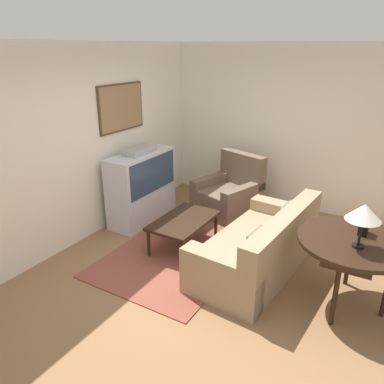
# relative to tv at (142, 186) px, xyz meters

# --- Properties ---
(ground_plane) EXTENTS (12.00, 12.00, 0.00)m
(ground_plane) POSITION_rel_tv_xyz_m (-0.85, -1.76, -0.57)
(ground_plane) COLOR #8E6642
(wall_back) EXTENTS (12.00, 0.10, 2.70)m
(wall_back) POSITION_rel_tv_xyz_m (-0.84, 0.36, 0.79)
(wall_back) COLOR silver
(wall_back) RESTS_ON ground_plane
(wall_right) EXTENTS (0.06, 12.00, 2.70)m
(wall_right) POSITION_rel_tv_xyz_m (1.78, -1.76, 0.78)
(wall_right) COLOR silver
(wall_right) RESTS_ON ground_plane
(area_rug) EXTENTS (2.52, 1.61, 0.01)m
(area_rug) POSITION_rel_tv_xyz_m (-0.51, -1.10, -0.56)
(area_rug) COLOR brown
(area_rug) RESTS_ON ground_plane
(tv) EXTENTS (1.22, 0.48, 1.19)m
(tv) POSITION_rel_tv_xyz_m (0.00, 0.00, 0.00)
(tv) COLOR silver
(tv) RESTS_ON ground_plane
(couch) EXTENTS (2.01, 1.06, 0.83)m
(couch) POSITION_rel_tv_xyz_m (-0.44, -2.16, -0.27)
(couch) COLOR #9E8466
(couch) RESTS_ON ground_plane
(armchair) EXTENTS (1.13, 1.10, 0.97)m
(armchair) POSITION_rel_tv_xyz_m (0.96, -1.08, -0.26)
(armchair) COLOR brown
(armchair) RESTS_ON ground_plane
(coffee_table) EXTENTS (1.01, 0.62, 0.43)m
(coffee_table) POSITION_rel_tv_xyz_m (-0.44, -1.05, -0.18)
(coffee_table) COLOR black
(coffee_table) RESTS_ON ground_plane
(console_table) EXTENTS (1.15, 1.15, 0.79)m
(console_table) POSITION_rel_tv_xyz_m (-0.60, -3.22, 0.16)
(console_table) COLOR black
(console_table) RESTS_ON ground_plane
(table_lamp) EXTENTS (0.33, 0.33, 0.46)m
(table_lamp) POSITION_rel_tv_xyz_m (-0.75, -3.27, 0.60)
(table_lamp) COLOR black
(table_lamp) RESTS_ON console_table
(mantel_clock) EXTENTS (0.15, 0.10, 0.17)m
(mantel_clock) POSITION_rel_tv_xyz_m (-0.42, -3.27, 0.31)
(mantel_clock) COLOR black
(mantel_clock) RESTS_ON console_table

